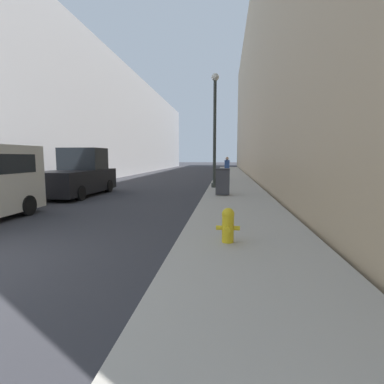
# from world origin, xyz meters

# --- Properties ---
(sidewalk_right) EXTENTS (2.99, 60.00, 0.12)m
(sidewalk_right) POSITION_xyz_m (5.21, 18.00, 0.06)
(sidewalk_right) COLOR #ADA89E
(sidewalk_right) RESTS_ON ground
(building_left_glass) EXTENTS (12.00, 60.00, 10.52)m
(building_left_glass) POSITION_xyz_m (-10.75, 26.00, 5.26)
(building_left_glass) COLOR #BCBCC1
(building_left_glass) RESTS_ON ground
(building_right_stone) EXTENTS (12.00, 60.00, 17.33)m
(building_right_stone) POSITION_xyz_m (12.80, 26.00, 8.67)
(building_right_stone) COLOR tan
(building_right_stone) RESTS_ON ground
(fire_hydrant) EXTENTS (0.48, 0.36, 0.70)m
(fire_hydrant) POSITION_xyz_m (4.77, 1.97, 0.49)
(fire_hydrant) COLOR yellow
(fire_hydrant) RESTS_ON sidewalk_right
(trash_bin) EXTENTS (0.64, 0.60, 1.20)m
(trash_bin) POSITION_xyz_m (4.56, 9.64, 0.74)
(trash_bin) COLOR #3D3D42
(trash_bin) RESTS_ON sidewalk_right
(lamppost) EXTENTS (0.41, 0.41, 6.24)m
(lamppost) POSITION_xyz_m (4.05, 12.95, 3.57)
(lamppost) COLOR #2D332D
(lamppost) RESTS_ON sidewalk_right
(pickup_truck) EXTENTS (2.22, 5.00, 2.28)m
(pickup_truck) POSITION_xyz_m (-2.42, 9.72, 0.92)
(pickup_truck) COLOR black
(pickup_truck) RESTS_ON ground
(pedestrian_on_sidewalk) EXTENTS (0.35, 0.23, 1.73)m
(pedestrian_on_sidewalk) POSITION_xyz_m (4.77, 17.30, 0.99)
(pedestrian_on_sidewalk) COLOR #2D3347
(pedestrian_on_sidewalk) RESTS_ON sidewalk_right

